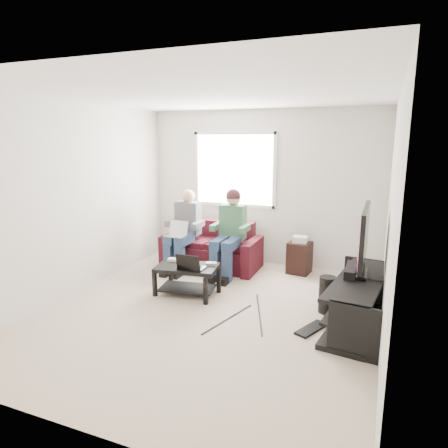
% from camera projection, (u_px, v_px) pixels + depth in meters
% --- Properties ---
extents(floor, '(4.50, 4.50, 0.00)m').
position_uv_depth(floor, '(209.00, 312.00, 4.99)').
color(floor, '#C6B39A').
rests_on(floor, ground).
extents(ceiling, '(4.50, 4.50, 0.00)m').
position_uv_depth(ceiling, '(207.00, 95.00, 4.44)').
color(ceiling, white).
rests_on(ceiling, wall_back).
extents(wall_back, '(4.50, 0.00, 4.50)m').
position_uv_depth(wall_back, '(262.00, 188.00, 6.76)').
color(wall_back, silver).
rests_on(wall_back, floor).
extents(wall_front, '(4.50, 0.00, 4.50)m').
position_uv_depth(wall_front, '(71.00, 265.00, 2.68)').
color(wall_front, silver).
rests_on(wall_front, floor).
extents(wall_left, '(0.00, 4.50, 4.50)m').
position_uv_depth(wall_left, '(74.00, 200.00, 5.45)').
color(wall_left, silver).
rests_on(wall_left, floor).
extents(wall_right, '(0.00, 4.50, 4.50)m').
position_uv_depth(wall_right, '(390.00, 223.00, 3.99)').
color(wall_right, silver).
rests_on(wall_right, floor).
extents(window, '(1.48, 0.04, 1.28)m').
position_uv_depth(window, '(234.00, 170.00, 6.86)').
color(window, white).
rests_on(window, wall_back).
extents(sofa, '(1.60, 0.80, 0.75)m').
position_uv_depth(sofa, '(213.00, 250.00, 6.73)').
color(sofa, '#421015').
rests_on(sofa, floor).
extents(person_left, '(0.40, 0.70, 1.30)m').
position_uv_depth(person_left, '(184.00, 227.00, 6.55)').
color(person_left, navy).
rests_on(person_left, sofa).
extents(person_right, '(0.40, 0.71, 1.35)m').
position_uv_depth(person_right, '(230.00, 227.00, 6.27)').
color(person_right, navy).
rests_on(person_right, sofa).
extents(laptop_silver, '(0.32, 0.23, 0.24)m').
position_uv_depth(laptop_silver, '(176.00, 232.00, 6.31)').
color(laptop_silver, silver).
rests_on(laptop_silver, person_left).
extents(coffee_table, '(0.90, 0.63, 0.41)m').
position_uv_depth(coffee_table, '(187.00, 273.00, 5.50)').
color(coffee_table, black).
rests_on(coffee_table, floor).
extents(laptop_black, '(0.37, 0.29, 0.24)m').
position_uv_depth(laptop_black, '(192.00, 260.00, 5.33)').
color(laptop_black, black).
rests_on(laptop_black, coffee_table).
extents(controller_a, '(0.16, 0.12, 0.04)m').
position_uv_depth(controller_a, '(173.00, 260.00, 5.68)').
color(controller_a, silver).
rests_on(controller_a, coffee_table).
extents(controller_b, '(0.15, 0.11, 0.04)m').
position_uv_depth(controller_b, '(186.00, 260.00, 5.67)').
color(controller_b, black).
rests_on(controller_b, coffee_table).
extents(controller_c, '(0.16, 0.13, 0.04)m').
position_uv_depth(controller_c, '(211.00, 264.00, 5.50)').
color(controller_c, gray).
rests_on(controller_c, coffee_table).
extents(tv_stand, '(0.73, 1.75, 0.56)m').
position_uv_depth(tv_stand, '(359.00, 303.00, 4.64)').
color(tv_stand, black).
rests_on(tv_stand, floor).
extents(tv, '(0.12, 1.10, 0.81)m').
position_uv_depth(tv, '(364.00, 237.00, 4.57)').
color(tv, black).
rests_on(tv, tv_stand).
extents(soundbar, '(0.12, 0.50, 0.10)m').
position_uv_depth(soundbar, '(351.00, 270.00, 4.70)').
color(soundbar, black).
rests_on(soundbar, tv_stand).
extents(drink_cup, '(0.08, 0.08, 0.12)m').
position_uv_depth(drink_cup, '(360.00, 258.00, 5.15)').
color(drink_cup, '#B4724D').
rests_on(drink_cup, tv_stand).
extents(console_white, '(0.30, 0.22, 0.06)m').
position_uv_depth(console_white, '(357.00, 311.00, 4.26)').
color(console_white, silver).
rests_on(console_white, tv_stand).
extents(console_grey, '(0.34, 0.26, 0.08)m').
position_uv_depth(console_grey, '(361.00, 288.00, 4.89)').
color(console_grey, gray).
rests_on(console_grey, tv_stand).
extents(console_black, '(0.38, 0.30, 0.07)m').
position_uv_depth(console_black, '(359.00, 298.00, 4.58)').
color(console_black, black).
rests_on(console_black, tv_stand).
extents(subwoofer, '(0.20, 0.20, 0.46)m').
position_uv_depth(subwoofer, '(327.00, 295.00, 4.94)').
color(subwoofer, black).
rests_on(subwoofer, floor).
extents(keyboard_floor, '(0.33, 0.49, 0.03)m').
position_uv_depth(keyboard_floor, '(311.00, 329.00, 4.53)').
color(keyboard_floor, black).
rests_on(keyboard_floor, floor).
extents(end_table, '(0.34, 0.34, 0.61)m').
position_uv_depth(end_table, '(299.00, 257.00, 6.39)').
color(end_table, black).
rests_on(end_table, floor).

